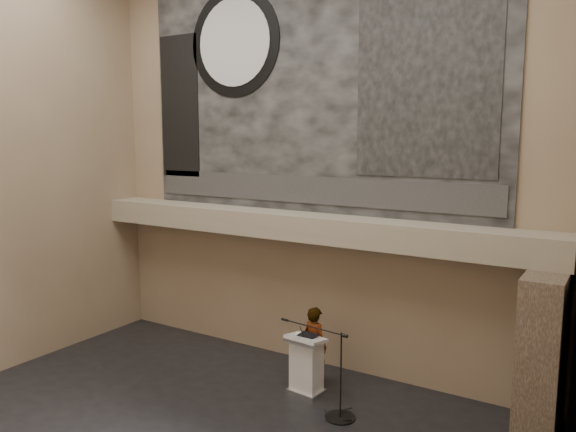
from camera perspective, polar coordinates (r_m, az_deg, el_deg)
The scene contains 17 objects.
wall_back at distance 11.44m, azimuth 2.13°, elevation 5.70°, with size 10.00×0.02×8.50m, color #856A54.
wall_right at distance 5.98m, azimuth 25.32°, elevation 2.58°, with size 0.02×8.00×8.50m, color #856A54.
soffit at distance 11.23m, azimuth 1.08°, elevation -1.01°, with size 10.00×0.80×0.50m, color gray.
sprinkler_left at distance 12.12m, azimuth -5.56°, elevation -1.70°, with size 0.04×0.04×0.06m, color #B2893D.
sprinkler_right at distance 10.40m, azimuth 9.97°, elevation -3.45°, with size 0.04×0.04×0.06m, color #B2893D.
banner at distance 11.44m, azimuth 2.09°, elevation 12.97°, with size 8.00×0.05×5.00m, color black.
banner_text_strip at distance 11.42m, azimuth 1.94°, elevation 2.68°, with size 7.76×0.02×0.55m, color #2C2C2C.
banner_clock_rim at distance 12.51m, azimuth -5.48°, elevation 17.15°, with size 2.30×2.30×0.02m, color black.
banner_clock_face at distance 12.50m, azimuth -5.54°, elevation 17.16°, with size 1.84×1.84×0.02m, color silver.
banner_building_print at distance 10.43m, azimuth 13.84°, elevation 13.75°, with size 2.60×0.02×3.60m, color black.
banner_brick_print at distance 13.41m, azimuth -10.95°, elevation 10.85°, with size 1.10×0.02×3.20m, color black.
stone_pier at distance 9.74m, azimuth 24.40°, elevation -12.99°, with size 0.60×1.40×2.70m, color #46372B.
lectern at distance 10.71m, azimuth 1.87°, elevation -14.88°, with size 0.73×0.56×1.13m.
binder at distance 10.52m, azimuth 2.03°, elevation -12.00°, with size 0.32×0.26×0.04m, color black.
papers at distance 10.56m, azimuth 1.16°, elevation -12.01°, with size 0.22×0.30×0.01m, color white.
speaker_person at distance 11.06m, azimuth 2.75°, elevation -12.98°, with size 0.55×0.36×1.51m, color silver.
mic_stand at distance 10.06m, azimuth 5.11°, elevation -18.51°, with size 1.54×0.52×1.51m.
Camera 1 is at (5.68, -5.92, 4.76)m, focal length 35.00 mm.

